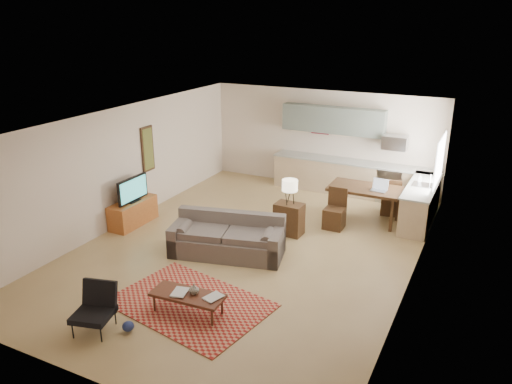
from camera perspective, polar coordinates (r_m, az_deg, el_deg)
The scene contains 25 objects.
room at distance 9.98m, azimuth -0.76°, elevation 0.56°, with size 9.00×9.00×9.00m.
kitchen_counter_back at distance 13.67m, azimuth 10.67°, elevation 1.63°, with size 4.26×0.64×0.92m, color tan, non-canonical shape.
kitchen_counter_right at distance 12.20m, azimuth 18.27°, elevation -1.28°, with size 0.64×2.26×0.92m, color tan, non-canonical shape.
kitchen_range at distance 13.44m, azimuth 15.16°, elevation 0.92°, with size 0.62×0.62×0.90m, color #A5A8AD.
kitchen_microwave at distance 13.16m, azimuth 15.60°, elevation 5.48°, with size 0.62×0.40×0.35m, color #A5A8AD.
upper_cabinets at distance 13.60m, azimuth 8.80°, elevation 8.15°, with size 2.80×0.34×0.70m, color slate.
window_right at distance 11.84m, azimuth 20.26°, elevation 3.43°, with size 0.02×1.40×1.05m, color white.
wall_art_left at distance 12.34m, azimuth -12.26°, elevation 4.83°, with size 0.06×0.42×1.10m, color olive, non-canonical shape.
triptych at distance 13.89m, azimuth 7.35°, elevation 7.62°, with size 1.70×0.04×0.50m, color #FAE4C5, non-canonical shape.
rug at distance 8.70m, azimuth -7.54°, elevation -12.51°, with size 2.54×1.76×0.02m, color maroon.
sofa at distance 10.07m, azimuth -3.33°, elevation -5.07°, with size 2.35×1.02×0.82m, color #574D47, non-canonical shape.
coffee_table at distance 8.38m, azimuth -7.79°, elevation -12.51°, with size 1.22×0.48×0.37m, color #461F12, non-canonical shape.
book_a at distance 8.35m, azimuth -9.47°, elevation -11.15°, with size 0.30×0.36×0.03m, color maroon.
book_b at distance 8.20m, azimuth -5.42°, elevation -11.60°, with size 0.30×0.36×0.02m, color navy.
vase at distance 8.23m, azimuth -7.11°, elevation -10.93°, with size 0.18×0.18×0.18m, color black.
armchair at distance 8.18m, azimuth -18.16°, elevation -12.72°, with size 0.65×0.65×0.74m, color black, non-canonical shape.
tv_credenza at distance 11.88m, azimuth -13.87°, elevation -2.30°, with size 0.48×1.25×0.58m, color #974C20, non-canonical shape.
tv at distance 11.65m, azimuth -13.92°, elevation 0.28°, with size 0.10×0.96×0.58m, color black, non-canonical shape.
console_table at distance 11.04m, azimuth 3.80°, elevation -3.08°, with size 0.61×0.41×0.71m, color #331F11, non-canonical shape.
table_lamp at distance 10.80m, azimuth 3.87°, elevation 0.05°, with size 0.35×0.35×0.57m, color beige, non-canonical shape.
dining_table at distance 11.96m, azimuth 12.25°, elevation -1.36°, with size 1.65×0.94×0.83m, color #331F11, non-canonical shape.
dining_chair_near at distance 11.41m, azimuth 8.98°, elevation -1.93°, with size 0.44×0.46×0.93m, color #331F11, non-canonical shape.
dining_chair_far at distance 12.50m, azimuth 15.27°, elevation -0.42°, with size 0.45×0.47×0.94m, color #331F11, non-canonical shape.
laptop at distance 11.60m, azimuth 13.88°, elevation 0.74°, with size 0.35×0.26×0.26m, color #A5A8AD, non-canonical shape.
soap_bottle at distance 12.22m, azimuth 18.23°, elevation 1.52°, with size 0.10×0.10×0.19m, color #FAE4C5.
Camera 1 is at (4.31, -8.39, 4.63)m, focal length 35.00 mm.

